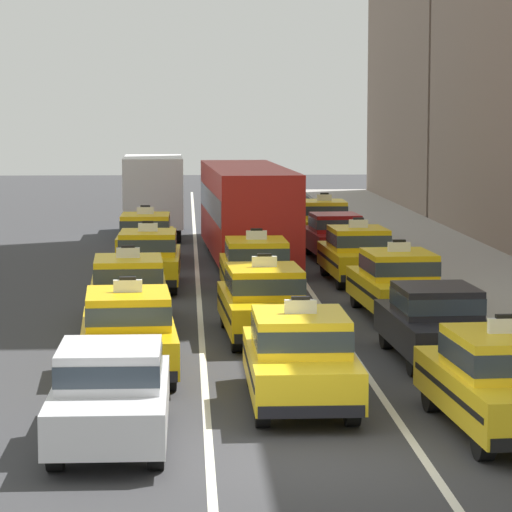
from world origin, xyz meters
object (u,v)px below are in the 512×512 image
object	(u,v)px
box_truck_left_sixth	(153,193)
sedan_right_fifth	(335,235)
taxi_right_fourth	(357,253)
taxi_center_second	(264,301)
taxi_left_fifth	(146,237)
taxi_left_third	(128,290)
bus_center_fourth	(247,208)
sedan_right_second	(435,321)
taxi_right_sixth	(324,221)
taxi_left_fourth	(148,258)
taxi_left_second	(128,331)
taxi_center_third	(256,267)
taxi_right_nearest	(502,380)
taxi_right_third	(398,282)
sedan_left_nearest	(111,391)
taxi_center_nearest	(300,356)

from	to	relation	value
box_truck_left_sixth	sedan_right_fifth	size ratio (longest dim) A/B	1.59
taxi_right_fourth	taxi_center_second	bearing A→B (deg)	-110.19
taxi_left_fifth	taxi_left_third	bearing A→B (deg)	-90.10
box_truck_left_sixth	bus_center_fourth	world-z (taller)	box_truck_left_sixth
bus_center_fourth	sedan_right_second	world-z (taller)	bus_center_fourth
taxi_right_sixth	taxi_left_fourth	bearing A→B (deg)	-118.54
taxi_left_fourth	taxi_left_second	bearing A→B (deg)	-90.16
taxi_left_fourth	box_truck_left_sixth	xyz separation A→B (m)	(-0.22, 14.68, 0.90)
taxi_center_second	sedan_right_fifth	world-z (taller)	taxi_center_second
taxi_left_third	taxi_center_third	world-z (taller)	same
taxi_left_fourth	taxi_left_fifth	bearing A→B (deg)	92.54
taxi_center_second	taxi_center_third	world-z (taller)	same
taxi_right_nearest	sedan_right_fifth	distance (m)	23.58
taxi_right_third	sedan_left_nearest	bearing A→B (deg)	-118.78
bus_center_fourth	sedan_right_second	size ratio (longest dim) A/B	2.59
taxi_center_third	taxi_right_nearest	world-z (taller)	same
sedan_left_nearest	taxi_right_nearest	bearing A→B (deg)	3.17
taxi_left_third	taxi_left_fifth	size ratio (longest dim) A/B	1.01
taxi_center_second	taxi_left_third	bearing A→B (deg)	148.53
sedan_right_fifth	taxi_right_third	bearing A→B (deg)	-89.25
taxi_left_second	taxi_right_sixth	xyz separation A→B (m)	(6.45, 23.89, 0.00)
sedan_left_nearest	box_truck_left_sixth	size ratio (longest dim) A/B	0.61
taxi_left_third	taxi_left_fourth	world-z (taller)	same
taxi_left_third	bus_center_fourth	xyz separation A→B (m)	(3.45, 12.67, 0.94)
taxi_right_third	taxi_right_fourth	size ratio (longest dim) A/B	1.00
bus_center_fourth	box_truck_left_sixth	bearing A→B (deg)	111.80
taxi_left_third	bus_center_fourth	bearing A→B (deg)	74.79
taxi_left_second	sedan_right_second	world-z (taller)	taxi_left_second
taxi_center_nearest	taxi_center_second	world-z (taller)	same
sedan_left_nearest	taxi_left_fifth	world-z (taller)	taxi_left_fifth
taxi_left_second	bus_center_fourth	world-z (taller)	bus_center_fourth
taxi_center_third	taxi_right_sixth	bearing A→B (deg)	76.52
taxi_center_second	bus_center_fourth	size ratio (longest dim) A/B	0.41
taxi_left_fifth	taxi_right_nearest	world-z (taller)	same
taxi_left_second	taxi_right_third	bearing A→B (deg)	45.76
bus_center_fourth	taxi_right_fourth	xyz separation A→B (m)	(3.07, -5.42, -0.94)
taxi_right_third	taxi_center_nearest	bearing A→B (deg)	-109.47
taxi_left_second	taxi_right_sixth	size ratio (longest dim) A/B	1.01
bus_center_fourth	taxi_left_third	bearing A→B (deg)	-105.21
taxi_right_nearest	sedan_right_fifth	xyz separation A→B (m)	(0.06, 23.58, -0.03)
taxi_right_third	taxi_right_fourth	world-z (taller)	same
sedan_left_nearest	taxi_center_third	distance (m)	15.17
sedan_left_nearest	taxi_right_third	world-z (taller)	taxi_right_third
box_truck_left_sixth	taxi_center_third	size ratio (longest dim) A/B	1.53
taxi_left_fifth	taxi_right_sixth	bearing A→B (deg)	41.14
taxi_center_second	sedan_left_nearest	bearing A→B (deg)	-108.19
sedan_right_second	taxi_right_sixth	world-z (taller)	taxi_right_sixth
taxi_right_third	taxi_right_sixth	bearing A→B (deg)	89.90
taxi_center_nearest	taxi_right_nearest	distance (m)	3.72
taxi_right_fourth	taxi_right_sixth	size ratio (longest dim) A/B	1.01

